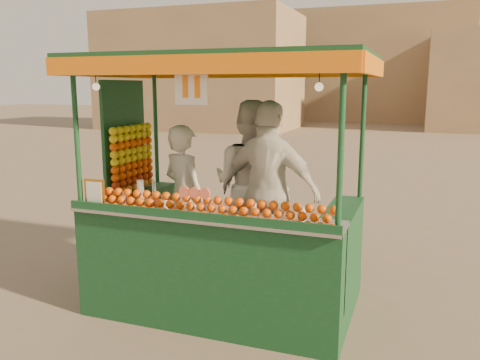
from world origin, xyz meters
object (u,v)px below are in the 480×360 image
(vendor_right, at_px, (270,192))
(juice_cart, at_px, (217,230))
(vendor_middle, at_px, (251,184))
(vendor_left, at_px, (184,197))

(vendor_right, bearing_deg, juice_cart, 32.47)
(vendor_middle, xyz_separation_m, vendor_right, (0.31, -0.33, 0.00))
(juice_cart, xyz_separation_m, vendor_right, (0.49, 0.21, 0.38))
(vendor_left, xyz_separation_m, vendor_middle, (0.65, 0.31, 0.13))
(vendor_right, bearing_deg, vendor_left, 8.10)
(vendor_right, bearing_deg, vendor_middle, -37.09)
(juice_cart, xyz_separation_m, vendor_middle, (0.18, 0.54, 0.38))
(juice_cart, height_order, vendor_left, juice_cart)
(vendor_middle, height_order, vendor_right, vendor_right)
(vendor_left, relative_size, vendor_right, 0.85)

